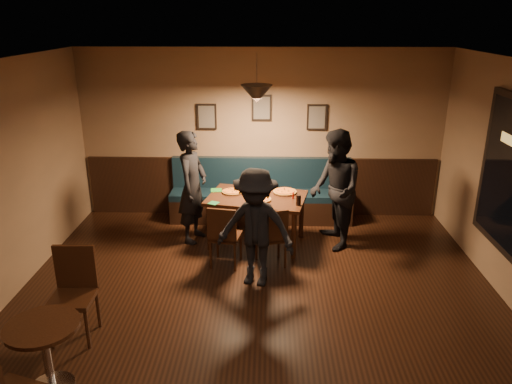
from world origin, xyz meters
TOP-DOWN VIEW (x-y plane):
  - floor at (0.00, 0.00)m, footprint 7.00×7.00m
  - ceiling at (0.00, 0.00)m, footprint 7.00×7.00m
  - wall_back at (0.00, 3.50)m, footprint 6.00×0.00m
  - wainscot at (0.00, 3.47)m, footprint 5.88×0.06m
  - booth_bench at (0.00, 3.20)m, footprint 3.00×0.60m
  - picture_left at (-0.90, 3.47)m, footprint 0.32×0.04m
  - picture_center at (0.00, 3.47)m, footprint 0.32×0.04m
  - picture_right at (0.90, 3.47)m, footprint 0.32×0.04m
  - pendant_lamp at (-0.05, 2.28)m, footprint 0.44×0.44m
  - dining_table at (-0.05, 2.28)m, footprint 1.56×1.17m
  - chair_near_left at (-0.46, 1.60)m, footprint 0.46×0.46m
  - chair_near_right at (0.16, 1.62)m, footprint 0.47×0.47m
  - diner_left at (-1.01, 2.39)m, footprint 0.55×0.71m
  - diner_right at (1.09, 2.24)m, footprint 0.79×0.95m
  - diner_front at (-0.03, 1.10)m, footprint 1.11×0.81m
  - pizza_a at (-0.42, 2.43)m, footprint 0.33×0.33m
  - pizza_b at (0.00, 2.12)m, footprint 0.42×0.42m
  - pizza_c at (0.37, 2.44)m, footprint 0.44×0.44m
  - soda_glass at (0.55, 1.95)m, footprint 0.08×0.08m
  - tabasco_bottle at (0.48, 2.20)m, footprint 0.03×0.03m
  - napkin_a at (-0.67, 2.53)m, footprint 0.18×0.18m
  - napkin_b at (-0.65, 1.99)m, footprint 0.18×0.18m
  - cutlery_set at (-0.05, 1.95)m, footprint 0.21×0.04m
  - cafe_table at (-1.87, -0.88)m, footprint 0.70×0.70m
  - cafe_chair_far at (-1.92, -0.10)m, footprint 0.45×0.45m

SIDE VIEW (x-z plane):
  - floor at x=0.00m, z-range 0.00..0.00m
  - cafe_table at x=-1.87m, z-range 0.00..0.69m
  - dining_table at x=-0.05m, z-range 0.00..0.75m
  - chair_near_right at x=0.16m, z-range 0.00..0.86m
  - chair_near_left at x=-0.46m, z-range 0.00..0.89m
  - cafe_chair_far at x=-1.92m, z-range 0.00..0.99m
  - wainscot at x=0.00m, z-range 0.00..1.00m
  - booth_bench at x=0.00m, z-range 0.00..1.00m
  - cutlery_set at x=-0.05m, z-range 0.75..0.76m
  - napkin_b at x=-0.65m, z-range 0.75..0.76m
  - napkin_a at x=-0.67m, z-range 0.75..0.76m
  - diner_front at x=-0.03m, z-range 0.00..1.54m
  - pizza_a at x=-0.42m, z-range 0.75..0.79m
  - pizza_b at x=0.00m, z-range 0.75..0.79m
  - pizza_c at x=0.37m, z-range 0.75..0.79m
  - tabasco_bottle at x=0.48m, z-range 0.75..0.86m
  - soda_glass at x=0.55m, z-range 0.75..0.90m
  - diner_left at x=-1.01m, z-range 0.00..1.71m
  - diner_right at x=1.09m, z-range 0.00..1.76m
  - wall_back at x=0.00m, z-range -1.60..4.40m
  - picture_left at x=-0.90m, z-range 1.49..1.91m
  - picture_right at x=0.90m, z-range 1.49..1.91m
  - picture_center at x=0.00m, z-range 1.64..2.06m
  - pendant_lamp at x=-0.05m, z-range 2.12..2.38m
  - ceiling at x=0.00m, z-range 2.80..2.80m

